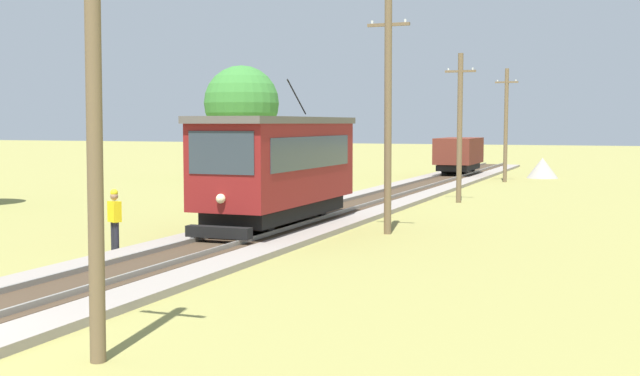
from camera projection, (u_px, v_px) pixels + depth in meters
red_tram at (278, 166)px, 27.26m from camera, size 2.60×8.54×4.79m
freight_car at (459, 154)px, 54.88m from camera, size 2.40×5.20×2.31m
utility_pole_foreground at (94, 111)px, 12.17m from camera, size 1.40×0.31×7.40m
utility_pole_near_tram at (388, 113)px, 26.47m from camera, size 1.40×0.31×7.68m
utility_pole_mid at (460, 126)px, 37.19m from camera, size 1.40×0.31×6.76m
utility_pole_far at (506, 124)px, 50.20m from camera, size 1.40×0.38×6.94m
gravel_pile at (542, 168)px, 54.02m from camera, size 2.04×2.04×1.35m
track_worker at (115, 217)px, 22.92m from camera, size 0.45×0.38×1.78m
tree_left_far at (242, 103)px, 52.91m from camera, size 4.83×4.83×7.32m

